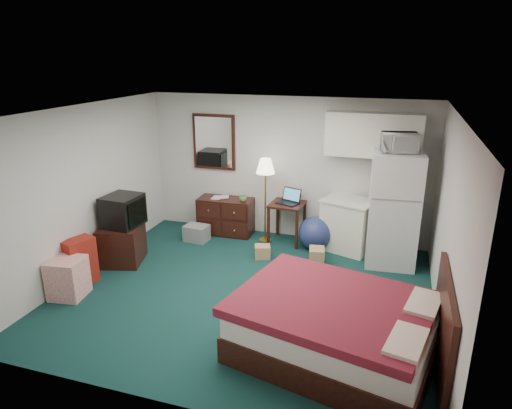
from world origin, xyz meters
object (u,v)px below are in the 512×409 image
(desk, at_px, (287,222))
(kitchen_counter, at_px, (348,226))
(tv_stand, at_px, (122,244))
(suitcase, at_px, (80,261))
(bed, at_px, (335,328))
(dresser, at_px, (226,216))
(floor_lamp, at_px, (265,201))
(fridge, at_px, (393,209))

(desk, distance_m, kitchen_counter, 1.06)
(desk, relative_size, tv_stand, 1.07)
(desk, height_order, suitcase, desk)
(bed, height_order, tv_stand, bed)
(desk, relative_size, kitchen_counter, 0.84)
(dresser, relative_size, floor_lamp, 0.66)
(floor_lamp, xyz_separation_m, suitcase, (-2.09, -2.33, -0.40))
(floor_lamp, height_order, suitcase, floor_lamp)
(fridge, bearing_deg, desk, 164.79)
(fridge, bearing_deg, bed, -105.33)
(suitcase, bearing_deg, kitchen_counter, 53.61)
(tv_stand, bearing_deg, floor_lamp, 22.75)
(dresser, xyz_separation_m, desk, (1.16, -0.04, 0.02))
(dresser, relative_size, kitchen_counter, 1.16)
(dresser, distance_m, tv_stand, 1.99)
(floor_lamp, relative_size, desk, 2.08)
(fridge, distance_m, bed, 2.71)
(desk, xyz_separation_m, bed, (1.27, -2.93, -0.03))
(bed, distance_m, suitcase, 3.77)
(floor_lamp, height_order, bed, floor_lamp)
(tv_stand, height_order, suitcase, suitcase)
(fridge, bearing_deg, dresser, 168.18)
(dresser, relative_size, bed, 0.48)
(floor_lamp, height_order, desk, floor_lamp)
(desk, bearing_deg, floor_lamp, -166.98)
(floor_lamp, bearing_deg, dresser, 172.57)
(kitchen_counter, bearing_deg, tv_stand, -136.46)
(dresser, distance_m, bed, 3.84)
(dresser, height_order, desk, desk)
(kitchen_counter, distance_m, fridge, 0.90)
(desk, bearing_deg, fridge, -7.18)
(tv_stand, bearing_deg, desk, 18.99)
(dresser, bearing_deg, floor_lamp, -9.33)
(dresser, distance_m, suitcase, 2.75)
(fridge, bearing_deg, tv_stand, -167.46)
(desk, distance_m, suitcase, 3.43)
(dresser, xyz_separation_m, floor_lamp, (0.78, -0.10, 0.41))
(desk, relative_size, fridge, 0.40)
(dresser, bearing_deg, bed, -52.50)
(floor_lamp, distance_m, suitcase, 3.15)
(kitchen_counter, height_order, tv_stand, kitchen_counter)
(desk, height_order, tv_stand, desk)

